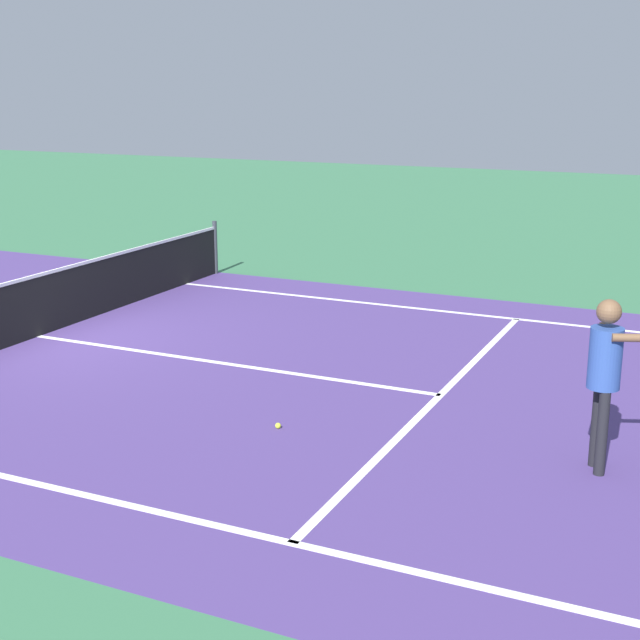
% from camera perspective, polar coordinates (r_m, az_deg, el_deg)
% --- Properties ---
extents(ground_plane, '(60.00, 60.00, 0.00)m').
position_cam_1_polar(ground_plane, '(14.48, -17.31, -0.99)').
color(ground_plane, '#38724C').
extents(court_surface_inbounds, '(10.62, 24.40, 0.00)m').
position_cam_1_polar(court_surface_inbounds, '(14.48, -17.31, -0.98)').
color(court_surface_inbounds, '#4C387A').
rests_on(court_surface_inbounds, ground_plane).
extents(line_sideline_left, '(0.10, 11.89, 0.01)m').
position_cam_1_polar(line_sideline_left, '(8.03, -4.75, -13.17)').
color(line_sideline_left, white).
rests_on(line_sideline_left, ground_plane).
extents(line_sideline_right, '(0.10, 11.89, 0.01)m').
position_cam_1_polar(line_sideline_right, '(15.27, 10.62, 0.25)').
color(line_sideline_right, white).
rests_on(line_sideline_right, ground_plane).
extents(line_service_near, '(8.22, 0.10, 0.01)m').
position_cam_1_polar(line_service_near, '(11.35, 7.60, -4.70)').
color(line_service_near, white).
rests_on(line_service_near, ground_plane).
extents(line_center_service, '(0.10, 6.40, 0.01)m').
position_cam_1_polar(line_center_service, '(12.61, -6.41, -2.67)').
color(line_center_service, white).
rests_on(line_center_service, ground_plane).
extents(net, '(10.49, 0.09, 1.07)m').
position_cam_1_polar(net, '(14.36, -17.46, 0.91)').
color(net, '#33383D').
rests_on(net, ground_plane).
extents(player_near, '(0.50, 1.23, 1.76)m').
position_cam_1_polar(player_near, '(9.22, 17.68, -2.73)').
color(player_near, black).
rests_on(player_near, ground_plane).
extents(tennis_ball_mid_court, '(0.07, 0.07, 0.07)m').
position_cam_1_polar(tennis_ball_mid_court, '(10.21, -2.66, -6.67)').
color(tennis_ball_mid_court, '#CCE033').
rests_on(tennis_ball_mid_court, ground_plane).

